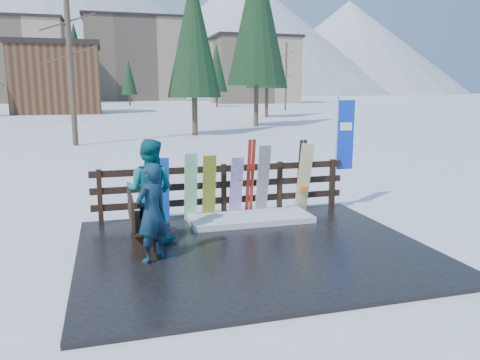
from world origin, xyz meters
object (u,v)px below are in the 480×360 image
object	(u,v)px
snowboard_0	(162,191)
person_front	(152,213)
bench	(138,219)
snowboard_2	(209,187)
rental_flag	(343,139)
snowboard_1	(191,187)
snowboard_5	(304,178)
snowboard_4	(263,181)
snowboard_3	(236,187)
person_back	(150,191)

from	to	relation	value
snowboard_0	person_front	bearing A→B (deg)	-100.67
bench	snowboard_2	world-z (taller)	snowboard_2
rental_flag	person_front	size ratio (longest dim) A/B	1.62
snowboard_0	snowboard_2	world-z (taller)	snowboard_2
snowboard_0	snowboard_1	xyz separation A→B (m)	(0.60, 0.00, 0.04)
snowboard_1	rental_flag	size ratio (longest dim) A/B	0.57
snowboard_1	bench	bearing A→B (deg)	-129.76
bench	snowboard_5	xyz separation A→B (m)	(3.75, 1.43, 0.28)
bench	snowboard_0	xyz separation A→B (m)	(0.59, 1.43, 0.18)
snowboard_4	person_front	distance (m)	3.38
bench	snowboard_0	distance (m)	1.56
snowboard_2	rental_flag	xyz separation A→B (m)	(3.25, 0.27, 0.91)
snowboard_3	snowboard_5	bearing A→B (deg)	0.00
snowboard_0	snowboard_3	xyz separation A→B (m)	(1.58, 0.00, -0.02)
snowboard_5	rental_flag	world-z (taller)	rental_flag
snowboard_0	snowboard_2	bearing A→B (deg)	0.00
snowboard_2	snowboard_4	size ratio (longest dim) A/B	0.89
snowboard_1	snowboard_4	bearing A→B (deg)	0.00
snowboard_4	snowboard_2	bearing A→B (deg)	180.00
bench	snowboard_4	bearing A→B (deg)	27.24
snowboard_3	rental_flag	world-z (taller)	rental_flag
rental_flag	person_front	distance (m)	5.30
person_back	rental_flag	bearing A→B (deg)	-137.97
snowboard_5	rental_flag	bearing A→B (deg)	14.07
snowboard_5	rental_flag	size ratio (longest dim) A/B	0.63
snowboard_3	snowboard_4	world-z (taller)	snowboard_4
snowboard_2	snowboard_3	bearing A→B (deg)	0.00
snowboard_2	snowboard_4	distance (m)	1.20
snowboard_0	snowboard_5	distance (m)	3.16
person_back	snowboard_5	bearing A→B (deg)	-137.14
snowboard_1	snowboard_5	world-z (taller)	snowboard_5
bench	snowboard_0	bearing A→B (deg)	67.44
snowboard_0	snowboard_4	bearing A→B (deg)	0.00
snowboard_1	snowboard_3	distance (m)	0.99
snowboard_0	snowboard_4	world-z (taller)	snowboard_4
person_front	snowboard_5	bearing A→B (deg)	174.51
snowboard_1	snowboard_2	xyz separation A→B (m)	(0.39, 0.00, -0.03)
bench	snowboard_2	xyz separation A→B (m)	(1.58, 1.43, 0.18)
snowboard_3	person_front	distance (m)	2.94
rental_flag	person_front	bearing A→B (deg)	-152.32
snowboard_4	snowboard_3	bearing A→B (deg)	180.00
snowboard_1	snowboard_3	bearing A→B (deg)	0.00
bench	snowboard_3	size ratio (longest dim) A/B	1.10
bench	snowboard_3	xyz separation A→B (m)	(2.18, 1.43, 0.15)
rental_flag	person_back	xyz separation A→B (m)	(-4.57, -1.38, -0.67)
bench	rental_flag	bearing A→B (deg)	19.40
snowboard_3	snowboard_4	size ratio (longest dim) A/B	0.86
snowboard_0	snowboard_2	distance (m)	0.99
snowboard_1	person_back	xyz separation A→B (m)	(-0.93, -1.11, 0.21)
snowboard_5	person_front	size ratio (longest dim) A/B	1.02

